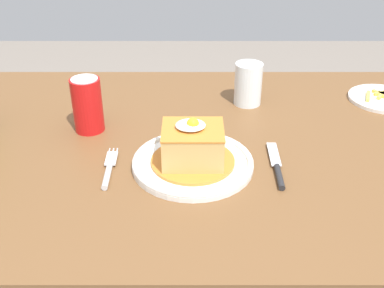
{
  "coord_description": "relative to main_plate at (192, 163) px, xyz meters",
  "views": [
    {
      "loc": [
        0.05,
        -0.88,
        1.25
      ],
      "look_at": [
        0.05,
        -0.08,
        0.78
      ],
      "focal_mm": 43.84,
      "sensor_mm": 36.0,
      "label": 1
    }
  ],
  "objects": [
    {
      "name": "dining_table",
      "position": [
        -0.05,
        0.1,
        -0.11
      ],
      "size": [
        1.46,
        0.81,
        0.74
      ],
      "color": "brown",
      "rests_on": "ground_plane"
    },
    {
      "name": "main_plate",
      "position": [
        0.0,
        0.0,
        0.0
      ],
      "size": [
        0.24,
        0.24,
        0.02
      ],
      "color": "white",
      "rests_on": "dining_table"
    },
    {
      "name": "sandwich_meal",
      "position": [
        -0.0,
        0.0,
        0.04
      ],
      "size": [
        0.17,
        0.17,
        0.1
      ],
      "color": "orange",
      "rests_on": "main_plate"
    },
    {
      "name": "fork",
      "position": [
        -0.16,
        -0.02,
        -0.0
      ],
      "size": [
        0.02,
        0.14,
        0.01
      ],
      "color": "silver",
      "rests_on": "dining_table"
    },
    {
      "name": "knife",
      "position": [
        0.16,
        -0.02,
        -0.0
      ],
      "size": [
        0.02,
        0.17,
        0.01
      ],
      "color": "#262628",
      "rests_on": "dining_table"
    },
    {
      "name": "soda_can",
      "position": [
        -0.23,
        0.15,
        0.05
      ],
      "size": [
        0.07,
        0.07,
        0.12
      ],
      "color": "red",
      "rests_on": "dining_table"
    },
    {
      "name": "drinking_glass",
      "position": [
        0.14,
        0.29,
        0.04
      ],
      "size": [
        0.07,
        0.07,
        0.1
      ],
      "color": "gold",
      "rests_on": "dining_table"
    },
    {
      "name": "side_plate_fries",
      "position": [
        0.49,
        0.31,
        -0.0
      ],
      "size": [
        0.17,
        0.17,
        0.02
      ],
      "color": "white",
      "rests_on": "dining_table"
    }
  ]
}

